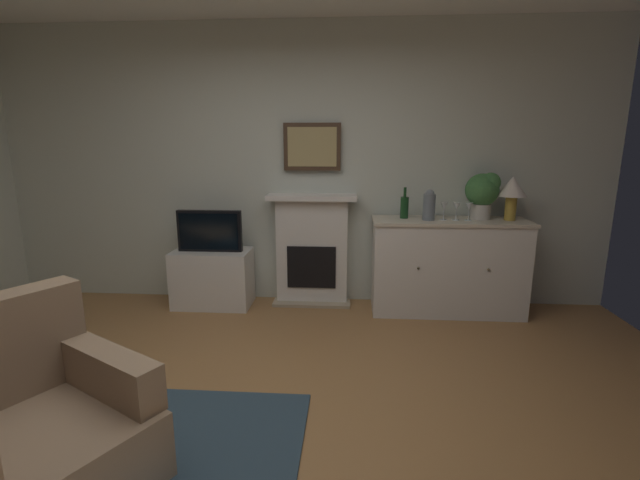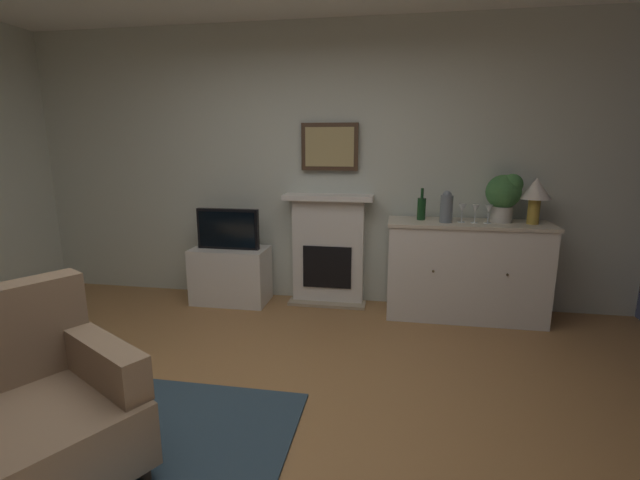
% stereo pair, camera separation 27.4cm
% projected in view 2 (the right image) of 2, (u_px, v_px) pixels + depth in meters
% --- Properties ---
extents(ground_plane, '(6.06, 4.64, 0.10)m').
position_uv_depth(ground_plane, '(244.00, 443.00, 2.46)').
color(ground_plane, '#9E7042').
rests_on(ground_plane, ground).
extents(wall_rear, '(6.06, 0.06, 2.71)m').
position_uv_depth(wall_rear, '(317.00, 167.00, 4.36)').
color(wall_rear, silver).
rests_on(wall_rear, ground_plane).
extents(area_rug, '(2.07, 1.57, 0.02)m').
position_uv_depth(area_rug, '(79.00, 460.00, 2.24)').
color(area_rug, '#2D4251').
rests_on(area_rug, ground_plane).
extents(fireplace_unit, '(0.87, 0.30, 1.10)m').
position_uv_depth(fireplace_unit, '(328.00, 250.00, 4.39)').
color(fireplace_unit, white).
rests_on(fireplace_unit, ground_plane).
extents(framed_picture, '(0.55, 0.04, 0.45)m').
position_uv_depth(framed_picture, '(330.00, 147.00, 4.22)').
color(framed_picture, '#473323').
extents(sideboard_cabinet, '(1.43, 0.49, 0.90)m').
position_uv_depth(sideboard_cabinet, '(465.00, 270.00, 4.02)').
color(sideboard_cabinet, white).
rests_on(sideboard_cabinet, ground_plane).
extents(table_lamp, '(0.26, 0.26, 0.40)m').
position_uv_depth(table_lamp, '(536.00, 192.00, 3.78)').
color(table_lamp, '#B79338').
rests_on(table_lamp, sideboard_cabinet).
extents(wine_bottle, '(0.08, 0.08, 0.29)m').
position_uv_depth(wine_bottle, '(421.00, 208.00, 4.02)').
color(wine_bottle, '#193F1E').
rests_on(wine_bottle, sideboard_cabinet).
extents(wine_glass_left, '(0.07, 0.07, 0.16)m').
position_uv_depth(wine_glass_left, '(462.00, 209.00, 3.89)').
color(wine_glass_left, silver).
rests_on(wine_glass_left, sideboard_cabinet).
extents(wine_glass_center, '(0.07, 0.07, 0.16)m').
position_uv_depth(wine_glass_center, '(475.00, 209.00, 3.86)').
color(wine_glass_center, silver).
rests_on(wine_glass_center, sideboard_cabinet).
extents(wine_glass_right, '(0.07, 0.07, 0.16)m').
position_uv_depth(wine_glass_right, '(489.00, 210.00, 3.84)').
color(wine_glass_right, silver).
rests_on(wine_glass_right, sideboard_cabinet).
extents(vase_decorative, '(0.11, 0.11, 0.28)m').
position_uv_depth(vase_decorative, '(446.00, 207.00, 3.88)').
color(vase_decorative, slate).
rests_on(vase_decorative, sideboard_cabinet).
extents(tv_cabinet, '(0.75, 0.42, 0.56)m').
position_uv_depth(tv_cabinet, '(231.00, 275.00, 4.46)').
color(tv_cabinet, white).
rests_on(tv_cabinet, ground_plane).
extents(tv_set, '(0.62, 0.07, 0.40)m').
position_uv_depth(tv_set, '(228.00, 229.00, 4.33)').
color(tv_set, black).
rests_on(tv_set, tv_cabinet).
extents(potted_plant_small, '(0.30, 0.30, 0.43)m').
position_uv_depth(potted_plant_small, '(505.00, 193.00, 3.87)').
color(potted_plant_small, beige).
rests_on(potted_plant_small, sideboard_cabinet).
extents(armchair, '(1.08, 1.06, 0.92)m').
position_uv_depth(armchair, '(29.00, 410.00, 2.04)').
color(armchair, '#8C7259').
rests_on(armchair, ground_plane).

